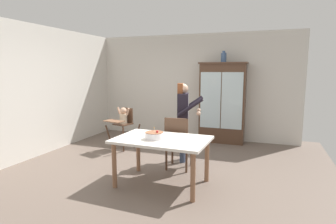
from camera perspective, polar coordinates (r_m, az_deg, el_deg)
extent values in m
plane|color=#66564C|center=(5.11, -2.68, -11.73)|extent=(6.24, 6.24, 0.00)
cube|color=beige|center=(7.30, 5.29, 5.24)|extent=(5.32, 0.06, 2.70)
cube|color=beige|center=(6.31, -25.43, 3.93)|extent=(0.06, 5.32, 2.70)
cube|color=#4C3323|center=(6.91, 11.17, 1.71)|extent=(1.08, 0.42, 1.93)
cube|color=#4C3323|center=(6.87, 11.41, 9.88)|extent=(1.14, 0.48, 0.04)
cube|color=silver|center=(6.73, 8.76, 2.42)|extent=(0.49, 0.01, 1.35)
cube|color=silver|center=(6.65, 13.08, 2.22)|extent=(0.49, 0.01, 1.35)
cube|color=#4C3323|center=(6.90, 11.20, 2.50)|extent=(1.00, 0.36, 0.02)
cylinder|color=#3D567F|center=(6.87, 11.44, 10.97)|extent=(0.13, 0.13, 0.22)
cylinder|color=#3D567F|center=(6.88, 11.48, 12.09)|extent=(0.07, 0.07, 0.05)
cylinder|color=#4C3323|center=(6.39, -12.05, -5.11)|extent=(0.16, 0.11, 0.56)
cylinder|color=#4C3323|center=(6.08, -9.21, -5.72)|extent=(0.11, 0.17, 0.56)
cylinder|color=#4C3323|center=(6.69, -9.28, -4.41)|extent=(0.11, 0.17, 0.56)
cylinder|color=#4C3323|center=(6.39, -6.45, -4.96)|extent=(0.16, 0.11, 0.56)
cube|color=#4C3323|center=(6.39, -9.24, -5.28)|extent=(0.42, 0.15, 0.02)
cube|color=#4C3323|center=(6.32, -9.31, -2.46)|extent=(0.42, 0.42, 0.02)
cube|color=#4C3323|center=(6.40, -8.38, -0.65)|extent=(0.30, 0.11, 0.34)
cube|color=brown|center=(6.12, -11.11, -1.86)|extent=(0.49, 0.35, 0.02)
cylinder|color=beige|center=(6.31, -9.21, -1.34)|extent=(0.17, 0.17, 0.22)
sphere|color=tan|center=(6.29, -9.25, 0.25)|extent=(0.15, 0.15, 0.15)
cylinder|color=tan|center=(6.39, -10.15, 0.29)|extent=(0.10, 0.07, 0.17)
cylinder|color=tan|center=(6.19, -8.32, 0.07)|extent=(0.10, 0.07, 0.17)
cylinder|color=#3D4C6B|center=(5.36, 3.03, -6.16)|extent=(0.11, 0.11, 0.82)
cylinder|color=#3D4C6B|center=(5.52, 3.15, -5.71)|extent=(0.11, 0.11, 0.82)
cube|color=black|center=(5.31, 3.15, 1.09)|extent=(0.28, 0.40, 0.52)
cube|color=white|center=(5.31, 4.27, 1.07)|extent=(0.02, 0.06, 0.49)
sphere|color=tan|center=(5.28, 3.18, 4.86)|extent=(0.19, 0.19, 0.19)
cube|color=brown|center=(5.29, 2.57, 3.57)|extent=(0.14, 0.22, 0.44)
cylinder|color=black|center=(5.10, 4.57, 0.96)|extent=(0.49, 0.18, 0.37)
sphere|color=tan|center=(5.11, 6.35, -0.29)|extent=(0.08, 0.08, 0.08)
cylinder|color=black|center=(5.50, 4.74, 1.51)|extent=(0.49, 0.18, 0.37)
sphere|color=tan|center=(5.51, 6.39, 0.35)|extent=(0.08, 0.08, 0.08)
cube|color=silver|center=(4.25, -1.29, -5.74)|extent=(1.45, 0.99, 0.04)
cylinder|color=brown|center=(4.32, -11.05, -10.79)|extent=(0.07, 0.07, 0.70)
cylinder|color=brown|center=(3.82, 5.18, -13.29)|extent=(0.07, 0.07, 0.70)
cylinder|color=brown|center=(4.95, -6.17, -8.17)|extent=(0.07, 0.07, 0.70)
cylinder|color=brown|center=(4.52, 8.06, -9.86)|extent=(0.07, 0.07, 0.70)
cylinder|color=white|center=(4.21, -2.86, -4.93)|extent=(0.28, 0.28, 0.10)
cylinder|color=#935B3D|center=(4.20, -2.87, -4.21)|extent=(0.27, 0.27, 0.01)
cylinder|color=#F2E5CC|center=(4.19, -2.87, -3.76)|extent=(0.01, 0.01, 0.06)
cone|color=yellow|center=(4.18, -2.87, -3.19)|extent=(0.02, 0.02, 0.02)
sphere|color=red|center=(4.14, -2.25, -4.08)|extent=(0.04, 0.04, 0.04)
cylinder|color=#4C3323|center=(5.23, 4.83, -8.66)|extent=(0.04, 0.04, 0.45)
cylinder|color=#4C3323|center=(5.32, 0.91, -8.32)|extent=(0.04, 0.04, 0.45)
cylinder|color=#4C3323|center=(4.89, 3.84, -9.90)|extent=(0.04, 0.04, 0.45)
cylinder|color=#4C3323|center=(4.98, -0.35, -9.51)|extent=(0.04, 0.04, 0.45)
cube|color=brown|center=(5.03, 2.32, -6.48)|extent=(0.46, 0.46, 0.03)
cube|color=#4C3323|center=(4.78, 1.70, -4.12)|extent=(0.42, 0.06, 0.48)
cylinder|color=#4C3323|center=(4.74, 3.91, -4.27)|extent=(0.03, 0.03, 0.48)
cylinder|color=#4C3323|center=(4.84, -0.47, -3.97)|extent=(0.03, 0.03, 0.48)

